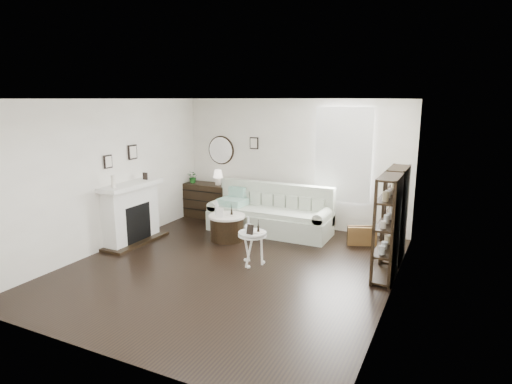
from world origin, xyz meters
The scene contains 18 objects.
room centered at (0.73, 2.70, 1.60)m, with size 5.50×5.50×5.50m.
fireplace centered at (-2.32, 0.30, 0.54)m, with size 0.50×1.40×1.84m.
shelf_unit_far centered at (2.33, 1.55, 0.80)m, with size 0.30×0.80×1.60m.
shelf_unit_near centered at (2.33, 0.65, 0.80)m, with size 0.30×0.80×1.60m.
sofa centered at (-0.20, 2.08, 0.32)m, with size 2.52×0.87×0.98m.
quilt centered at (-1.03, 1.95, 0.57)m, with size 0.55×0.45×0.14m, color teal.
suitcase centered at (1.68, 2.06, 0.18)m, with size 0.53×0.18×0.35m, color brown.
dresser centered at (-2.03, 2.47, 0.40)m, with size 1.19×0.51×0.79m.
table_lamp centered at (-1.69, 2.47, 0.97)m, with size 0.22×0.22×0.35m, color #F4E4CD, non-canonical shape.
potted_plant centered at (-2.33, 2.42, 0.93)m, with size 0.25×0.22×0.28m, color #175018.
drum_table centered at (-0.76, 1.21, 0.25)m, with size 0.71×0.71×0.49m.
pedestal_table centered at (0.27, 0.25, 0.52)m, with size 0.47×0.47×0.57m.
eiffel_drum centered at (-0.68, 1.26, 0.59)m, with size 0.11×0.11×0.20m, color black, non-canonical shape.
bottle_drum centered at (-0.93, 1.13, 0.65)m, with size 0.07×0.07×0.30m, color silver.
card_frame_drum centered at (-0.80, 1.03, 0.59)m, with size 0.14×0.01×0.19m, color silver.
eiffel_ped centered at (0.36, 0.28, 0.67)m, with size 0.11×0.11×0.19m, color black, non-canonical shape.
flask_ped centered at (0.19, 0.27, 0.69)m, with size 0.13×0.13×0.24m, color silver, non-canonical shape.
card_frame_ped centered at (0.29, 0.13, 0.65)m, with size 0.12×0.01×0.16m, color black.
Camera 1 is at (3.22, -5.75, 2.69)m, focal length 30.00 mm.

